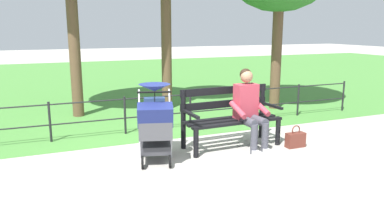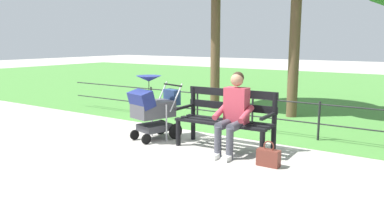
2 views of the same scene
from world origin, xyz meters
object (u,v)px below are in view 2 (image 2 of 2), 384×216
Objects in this scene: person_on_bench at (233,111)px; handbag at (268,157)px; stroller at (153,107)px; park_bench at (227,116)px.

person_on_bench is 0.95m from handbag.
stroller is at bearing -5.86° from handbag.
person_on_bench is at bearing -178.32° from stroller.
stroller reaches higher than park_bench.
person_on_bench reaches higher than handbag.
handbag is (-0.72, 0.28, -0.55)m from person_on_bench.
person_on_bench is 3.45× the size of handbag.
park_bench is at bearing -168.67° from stroller.
handbag is at bearing 152.10° from park_bench.
person_on_bench is 1.11× the size of stroller.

